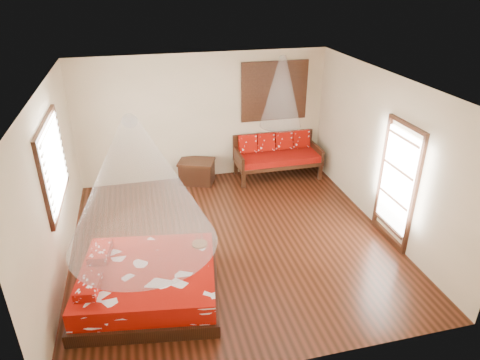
# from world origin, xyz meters

# --- Properties ---
(room) EXTENTS (5.54, 5.54, 2.84)m
(room) POSITION_xyz_m (0.00, 0.00, 1.40)
(room) COLOR black
(room) RESTS_ON ground
(bed) EXTENTS (2.24, 2.08, 0.63)m
(bed) POSITION_xyz_m (-1.52, -1.12, 0.25)
(bed) COLOR black
(bed) RESTS_ON floor
(daybed) EXTENTS (1.92, 0.85, 0.97)m
(daybed) POSITION_xyz_m (1.60, 2.39, 0.52)
(daybed) COLOR black
(daybed) RESTS_ON floor
(storage_chest) EXTENTS (0.91, 0.80, 0.52)m
(storage_chest) POSITION_xyz_m (-0.25, 2.45, 0.27)
(storage_chest) COLOR black
(storage_chest) RESTS_ON floor
(shutter_panel) EXTENTS (1.52, 0.06, 1.32)m
(shutter_panel) POSITION_xyz_m (1.60, 2.72, 1.90)
(shutter_panel) COLOR black
(shutter_panel) RESTS_ON wall_back
(window_left) EXTENTS (0.10, 1.74, 1.34)m
(window_left) POSITION_xyz_m (-2.71, 0.20, 1.70)
(window_left) COLOR black
(window_left) RESTS_ON wall_left
(glazed_door) EXTENTS (0.08, 1.02, 2.16)m
(glazed_door) POSITION_xyz_m (2.72, -0.60, 1.07)
(glazed_door) COLOR black
(glazed_door) RESTS_ON floor
(wine_tray) EXTENTS (0.24, 0.24, 0.20)m
(wine_tray) POSITION_xyz_m (-0.68, -0.72, 0.55)
(wine_tray) COLOR brown
(wine_tray) RESTS_ON bed
(mosquito_net_main) EXTENTS (2.03, 2.03, 1.80)m
(mosquito_net_main) POSITION_xyz_m (-1.50, -1.12, 1.85)
(mosquito_net_main) COLOR white
(mosquito_net_main) RESTS_ON ceiling
(mosquito_net_daybed) EXTENTS (0.90, 0.90, 1.50)m
(mosquito_net_daybed) POSITION_xyz_m (1.60, 2.25, 2.00)
(mosquito_net_daybed) COLOR white
(mosquito_net_daybed) RESTS_ON ceiling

